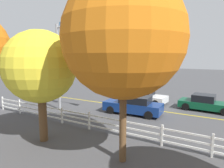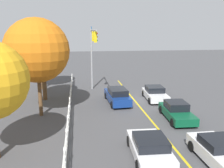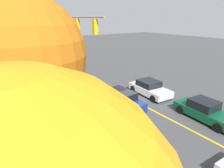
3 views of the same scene
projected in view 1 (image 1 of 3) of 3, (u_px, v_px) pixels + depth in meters
The scene contains 9 objects.
ground_plane at pixel (137, 108), 17.95m from camera, with size 120.00×120.00×0.00m, color #444447.
lane_center_stripe at pixel (182, 114), 15.96m from camera, with size 28.00×0.16×0.01m, color gold.
signal_assembly at pixel (79, 49), 15.46m from camera, with size 7.45×0.38×7.44m.
car_0 at pixel (205, 103), 16.92m from camera, with size 4.47×2.08×1.40m.
car_1 at pixel (133, 105), 15.97m from camera, with size 4.79×2.10×1.51m.
car_2 at pixel (145, 96), 19.70m from camera, with size 4.29×2.18×1.37m.
white_rail_fence at pixel (141, 131), 10.83m from camera, with size 26.10×0.10×1.15m.
tree_1 at pixel (124, 38), 8.10m from camera, with size 5.15×5.15×8.03m.
tree_2 at pixel (40, 67), 10.43m from camera, with size 3.88×3.88×6.07m.
Camera 1 is at (-6.81, 16.23, 4.70)m, focal length 31.47 mm.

